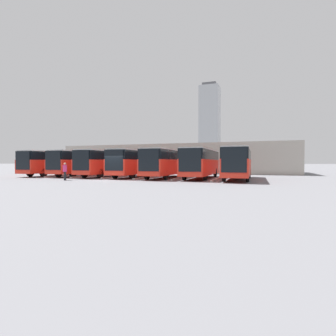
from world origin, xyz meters
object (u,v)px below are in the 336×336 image
(bus_4, at_px, (108,162))
(pedestrian, at_px, (65,171))
(bus_2, at_px, (167,162))
(bus_1, at_px, (201,162))
(bus_3, at_px, (137,162))
(bus_5, at_px, (83,162))
(bus_6, at_px, (56,162))
(bus_0, at_px, (238,162))

(bus_4, relative_size, pedestrian, 6.22)
(bus_2, relative_size, bus_4, 1.00)
(bus_1, bearing_deg, pedestrian, 31.43)
(bus_1, relative_size, bus_3, 1.00)
(bus_2, height_order, pedestrian, bus_2)
(bus_5, bearing_deg, bus_2, 176.51)
(bus_2, bearing_deg, bus_6, -1.21)
(bus_1, distance_m, pedestrian, 14.64)
(bus_0, distance_m, pedestrian, 17.94)
(pedestrian, bearing_deg, bus_1, -108.23)
(bus_6, bearing_deg, pedestrian, 135.80)
(bus_3, xyz_separation_m, bus_4, (4.09, 0.12, 0.00))
(bus_3, height_order, bus_5, same)
(bus_5, xyz_separation_m, bus_6, (4.09, 0.48, 0.00))
(bus_4, bearing_deg, bus_6, 0.16)
(bus_4, relative_size, bus_6, 1.00)
(bus_2, distance_m, bus_3, 4.10)
(bus_4, bearing_deg, bus_2, 177.41)
(bus_4, height_order, bus_6, same)
(bus_4, bearing_deg, bus_3, -179.47)
(bus_0, distance_m, bus_5, 20.48)
(bus_1, height_order, bus_5, same)
(bus_3, bearing_deg, pedestrian, 61.30)
(bus_3, bearing_deg, bus_5, -2.38)
(bus_2, height_order, bus_6, same)
(bus_5, height_order, pedestrian, bus_5)
(bus_5, bearing_deg, bus_1, 178.07)
(bus_0, bearing_deg, pedestrian, 22.59)
(bus_2, relative_size, pedestrian, 6.22)
(bus_6, bearing_deg, bus_0, 177.93)
(bus_2, relative_size, bus_5, 1.00)
(bus_6, bearing_deg, bus_5, -174.43)
(bus_0, distance_m, bus_4, 16.38)
(bus_6, xyz_separation_m, pedestrian, (-8.14, 7.61, -0.87))
(bus_0, height_order, bus_2, same)
(bus_2, height_order, bus_4, same)
(bus_1, height_order, bus_3, same)
(bus_4, distance_m, bus_6, 8.19)
(bus_6, height_order, pedestrian, bus_6)
(bus_6, bearing_deg, bus_3, -179.72)
(bus_0, height_order, bus_1, same)
(bus_5, relative_size, bus_6, 1.00)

